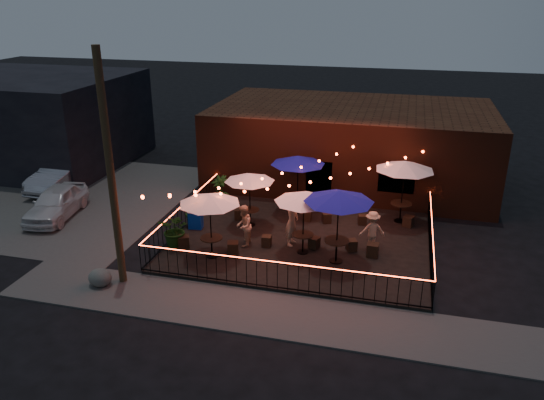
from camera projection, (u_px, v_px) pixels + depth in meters
The scene contains 39 objects.
ground at pixel (290, 265), 19.62m from camera, with size 110.00×110.00×0.00m, color black.
patio at pixel (301, 241), 21.40m from camera, with size 10.00×8.00×0.15m, color black.
sidewalk at pixel (268, 313), 16.69m from camera, with size 18.00×2.50×0.05m, color #464341.
parking_lot at pixel (70, 198), 26.00m from camera, with size 11.00×12.00×0.02m, color #464341.
brick_building at pixel (351, 144), 27.65m from camera, with size 14.00×8.00×4.00m.
background_building at pixel (24, 119), 30.97m from camera, with size 12.00×9.00×5.00m, color black.
utility_pole at pixel (111, 173), 17.06m from camera, with size 0.26×0.26×8.00m, color #3D2D18.
fence_front at pixel (277, 276), 17.58m from camera, with size 10.00×0.04×1.04m.
fence_left at pixel (185, 215), 22.34m from camera, with size 0.04×8.00×1.04m.
fence_right at pixel (431, 241), 20.02m from camera, with size 0.04×8.00×1.04m.
festoon_lights at pixel (275, 184), 20.46m from camera, with size 10.02×8.72×1.32m.
cafe_table_0 at pixel (210, 200), 19.14m from camera, with size 2.30×2.30×2.51m.
cafe_table_1 at pixel (250, 178), 21.86m from camera, with size 2.76×2.76×2.32m.
cafe_table_2 at pixel (304, 198), 19.46m from camera, with size 2.42×2.42×2.44m.
cafe_table_3 at pixel (298, 161), 23.08m from camera, with size 3.10×3.10×2.65m.
cafe_table_4 at pixel (339, 197), 18.67m from camera, with size 2.99×2.99×2.79m.
cafe_table_5 at pixel (405, 166), 22.09m from camera, with size 3.15×3.15×2.74m.
bistro_chair_0 at pixel (184, 242), 20.56m from camera, with size 0.42×0.42×0.49m, color black.
bistro_chair_1 at pixel (233, 248), 20.08m from camera, with size 0.40×0.40×0.48m, color black.
bistro_chair_2 at pixel (223, 207), 23.89m from camera, with size 0.40×0.40×0.48m, color black.
bistro_chair_3 at pixel (240, 214), 23.14m from camera, with size 0.38×0.38×0.45m, color black.
bistro_chair_4 at pixel (267, 241), 20.71m from camera, with size 0.36×0.36×0.42m, color black.
bistro_chair_5 at pixel (314, 243), 20.56m from camera, with size 0.37×0.37×0.43m, color black.
bistro_chair_6 at pixel (307, 216), 23.01m from camera, with size 0.36×0.36×0.43m, color black.
bistro_chair_7 at pixel (327, 218), 22.82m from camera, with size 0.36×0.36×0.42m, color black.
bistro_chair_8 at pixel (352, 245), 20.36m from camera, with size 0.37×0.37×0.44m, color black.
bistro_chair_9 at pixel (373, 250), 19.91m from camera, with size 0.42×0.42×0.50m, color black.
bistro_chair_10 at pixel (362, 220), 22.66m from camera, with size 0.34×0.34×0.41m, color black.
bistro_chair_11 at pixel (408, 221), 22.43m from camera, with size 0.39×0.39×0.46m, color black.
patron_a at pixel (292, 221), 20.58m from camera, with size 0.72×0.47×1.96m, color tan.
patron_b at pixel (244, 226), 20.55m from camera, with size 0.81×0.63×1.67m, color #DDB98C.
patron_c at pixel (372, 230), 20.35m from camera, with size 0.99×0.57×1.53m, color tan.
potted_shrub_a at pixel (176, 230), 20.54m from camera, with size 1.24×1.08×1.38m, color #133D0D.
potted_shrub_b at pixel (194, 212), 22.20m from camera, with size 0.76×0.61×1.38m, color #143A10.
potted_shrub_c at pixel (220, 192), 24.28m from camera, with size 0.83×0.83×1.48m, color #1D4110.
cooler at pixel (196, 219), 22.20m from camera, with size 0.64×0.48×0.79m.
boulder at pixel (100, 278), 18.12m from camera, with size 0.85×0.73×0.67m, color #4F4F4A.
car_white at pixel (56, 203), 23.59m from camera, with size 1.61×4.01×1.37m, color white.
car_silver at pixel (66, 172), 27.16m from camera, with size 1.71×4.91×1.62m, color #9E9EA5.
Camera 1 is at (3.67, -16.97, 9.49)m, focal length 35.00 mm.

